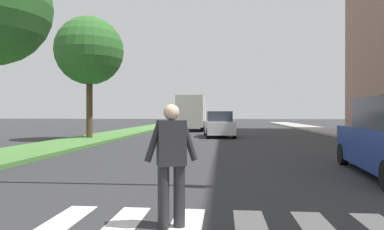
{
  "coord_description": "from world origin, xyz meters",
  "views": [
    {
      "loc": [
        -0.39,
        3.57,
        1.56
      ],
      "look_at": [
        -1.34,
        14.04,
        1.51
      ],
      "focal_mm": 31.71,
      "sensor_mm": 36.0,
      "label": 1
    }
  ],
  "objects_px": {
    "tree_far": "(89,51)",
    "sedan_midblock": "(219,125)",
    "truck_box_delivery": "(192,113)",
    "pedestrian_performer": "(171,159)"
  },
  "relations": [
    {
      "from": "tree_far",
      "to": "pedestrian_performer",
      "type": "xyz_separation_m",
      "value": [
        7.1,
        -14.67,
        -4.29
      ]
    },
    {
      "from": "pedestrian_performer",
      "to": "truck_box_delivery",
      "type": "relative_size",
      "value": 0.27
    },
    {
      "from": "tree_far",
      "to": "truck_box_delivery",
      "type": "bearing_deg",
      "value": 66.32
    },
    {
      "from": "pedestrian_performer",
      "to": "tree_far",
      "type": "bearing_deg",
      "value": 115.84
    },
    {
      "from": "tree_far",
      "to": "sedan_midblock",
      "type": "distance_m",
      "value": 9.4
    },
    {
      "from": "tree_far",
      "to": "sedan_midblock",
      "type": "relative_size",
      "value": 1.56
    },
    {
      "from": "tree_far",
      "to": "pedestrian_performer",
      "type": "bearing_deg",
      "value": -64.16
    },
    {
      "from": "pedestrian_performer",
      "to": "sedan_midblock",
      "type": "relative_size",
      "value": 0.37
    },
    {
      "from": "tree_far",
      "to": "truck_box_delivery",
      "type": "relative_size",
      "value": 1.14
    },
    {
      "from": "sedan_midblock",
      "to": "truck_box_delivery",
      "type": "relative_size",
      "value": 0.73
    }
  ]
}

